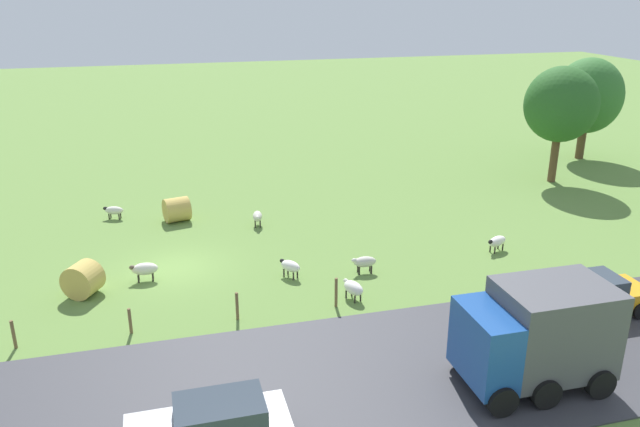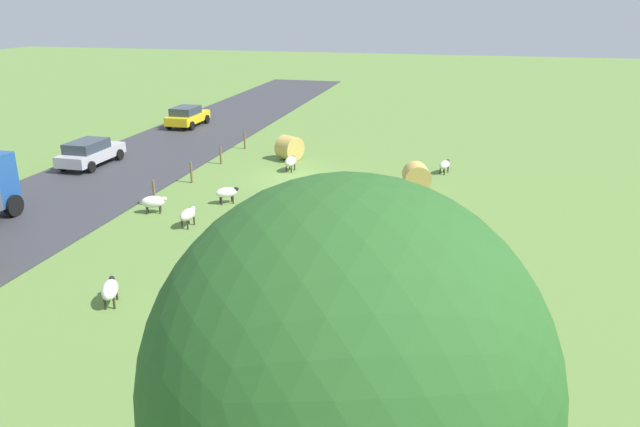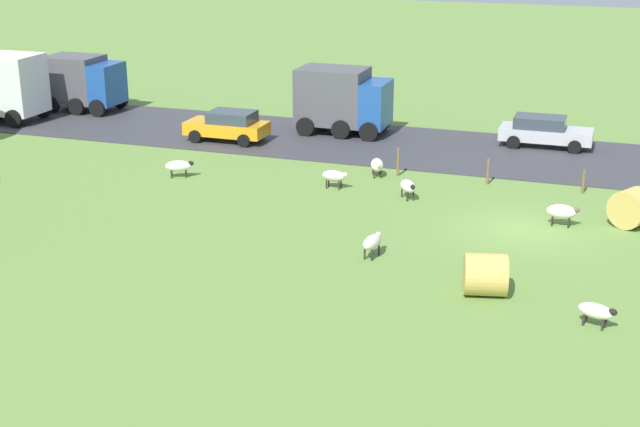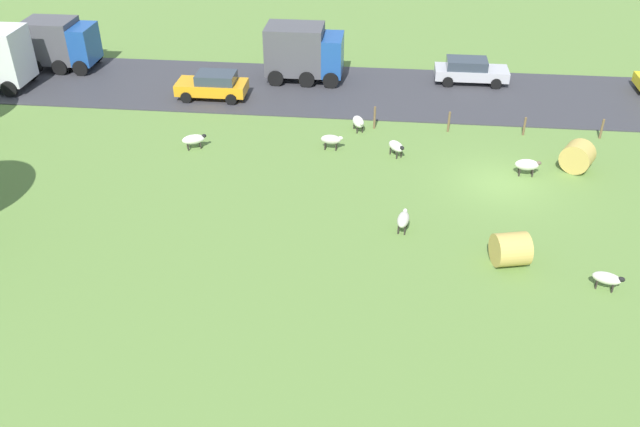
{
  "view_description": "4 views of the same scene",
  "coord_description": "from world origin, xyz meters",
  "px_view_note": "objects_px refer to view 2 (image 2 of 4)",
  "views": [
    {
      "loc": [
        26.72,
        -0.35,
        12.11
      ],
      "look_at": [
        -2.26,
        7.38,
        1.16
      ],
      "focal_mm": 35.28,
      "sensor_mm": 36.0,
      "label": 1
    },
    {
      "loc": [
        -8.44,
        29.97,
        9.07
      ],
      "look_at": [
        -3.14,
        8.37,
        1.17
      ],
      "focal_mm": 33.92,
      "sensor_mm": 36.0,
      "label": 2
    },
    {
      "loc": [
        -31.7,
        -2.95,
        11.35
      ],
      "look_at": [
        -1.98,
        7.16,
        0.5
      ],
      "focal_mm": 50.35,
      "sensor_mm": 36.0,
      "label": 3
    },
    {
      "loc": [
        -27.66,
        5.53,
        15.76
      ],
      "look_at": [
        -4.19,
        7.97,
        0.5
      ],
      "focal_mm": 37.61,
      "sensor_mm": 36.0,
      "label": 4
    }
  ],
  "objects_px": {
    "tree_2": "(347,387)",
    "hay_bale_0": "(290,148)",
    "sheep_6": "(290,162)",
    "sheep_1": "(367,201)",
    "car_0": "(187,116)",
    "car_2": "(90,152)",
    "hay_bale_1": "(417,177)",
    "sheep_5": "(445,165)",
    "sheep_0": "(110,289)",
    "sheep_3": "(153,202)",
    "sheep_4": "(188,215)",
    "sheep_2": "(227,193)"
  },
  "relations": [
    {
      "from": "hay_bale_1",
      "to": "car_2",
      "type": "height_order",
      "value": "car_2"
    },
    {
      "from": "sheep_2",
      "to": "hay_bale_0",
      "type": "bearing_deg",
      "value": -93.48
    },
    {
      "from": "hay_bale_0",
      "to": "sheep_1",
      "type": "bearing_deg",
      "value": 126.25
    },
    {
      "from": "sheep_6",
      "to": "sheep_1",
      "type": "bearing_deg",
      "value": 132.22
    },
    {
      "from": "sheep_1",
      "to": "car_2",
      "type": "bearing_deg",
      "value": -13.68
    },
    {
      "from": "sheep_6",
      "to": "car_2",
      "type": "height_order",
      "value": "car_2"
    },
    {
      "from": "sheep_4",
      "to": "hay_bale_1",
      "type": "height_order",
      "value": "hay_bale_1"
    },
    {
      "from": "sheep_3",
      "to": "car_0",
      "type": "xyz_separation_m",
      "value": [
        7.04,
        -18.23,
        0.32
      ]
    },
    {
      "from": "hay_bale_0",
      "to": "car_2",
      "type": "relative_size",
      "value": 0.33
    },
    {
      "from": "hay_bale_0",
      "to": "car_0",
      "type": "relative_size",
      "value": 0.35
    },
    {
      "from": "sheep_2",
      "to": "sheep_3",
      "type": "bearing_deg",
      "value": 37.12
    },
    {
      "from": "sheep_0",
      "to": "sheep_1",
      "type": "relative_size",
      "value": 1.05
    },
    {
      "from": "sheep_2",
      "to": "car_0",
      "type": "distance_m",
      "value": 18.9
    },
    {
      "from": "hay_bale_0",
      "to": "sheep_6",
      "type": "bearing_deg",
      "value": 107.62
    },
    {
      "from": "sheep_4",
      "to": "sheep_5",
      "type": "height_order",
      "value": "sheep_4"
    },
    {
      "from": "sheep_0",
      "to": "sheep_3",
      "type": "bearing_deg",
      "value": -70.34
    },
    {
      "from": "hay_bale_1",
      "to": "car_2",
      "type": "relative_size",
      "value": 0.3
    },
    {
      "from": "sheep_2",
      "to": "hay_bale_1",
      "type": "relative_size",
      "value": 0.83
    },
    {
      "from": "sheep_0",
      "to": "sheep_4",
      "type": "bearing_deg",
      "value": -84.58
    },
    {
      "from": "sheep_2",
      "to": "car_2",
      "type": "distance_m",
      "value": 11.04
    },
    {
      "from": "hay_bale_0",
      "to": "car_0",
      "type": "bearing_deg",
      "value": -36.6
    },
    {
      "from": "sheep_1",
      "to": "tree_2",
      "type": "xyz_separation_m",
      "value": [
        -3.05,
        19.91,
        4.48
      ]
    },
    {
      "from": "car_0",
      "to": "car_2",
      "type": "relative_size",
      "value": 0.93
    },
    {
      "from": "tree_2",
      "to": "hay_bale_0",
      "type": "bearing_deg",
      "value": -72.1
    },
    {
      "from": "sheep_3",
      "to": "sheep_6",
      "type": "height_order",
      "value": "sheep_6"
    },
    {
      "from": "sheep_4",
      "to": "hay_bale_0",
      "type": "height_order",
      "value": "hay_bale_0"
    },
    {
      "from": "sheep_0",
      "to": "car_0",
      "type": "relative_size",
      "value": 0.31
    },
    {
      "from": "sheep_6",
      "to": "car_0",
      "type": "relative_size",
      "value": 0.29
    },
    {
      "from": "sheep_6",
      "to": "tree_2",
      "type": "relative_size",
      "value": 0.16
    },
    {
      "from": "sheep_0",
      "to": "sheep_5",
      "type": "distance_m",
      "value": 20.29
    },
    {
      "from": "sheep_0",
      "to": "sheep_4",
      "type": "distance_m",
      "value": 6.96
    },
    {
      "from": "sheep_2",
      "to": "sheep_6",
      "type": "height_order",
      "value": "sheep_6"
    },
    {
      "from": "sheep_2",
      "to": "sheep_6",
      "type": "distance_m",
      "value": 6.29
    },
    {
      "from": "sheep_1",
      "to": "sheep_3",
      "type": "relative_size",
      "value": 1.01
    },
    {
      "from": "sheep_1",
      "to": "tree_2",
      "type": "relative_size",
      "value": 0.16
    },
    {
      "from": "sheep_1",
      "to": "car_2",
      "type": "relative_size",
      "value": 0.27
    },
    {
      "from": "sheep_5",
      "to": "hay_bale_1",
      "type": "distance_m",
      "value": 3.56
    },
    {
      "from": "sheep_6",
      "to": "car_2",
      "type": "distance_m",
      "value": 11.55
    },
    {
      "from": "sheep_0",
      "to": "tree_2",
      "type": "relative_size",
      "value": 0.17
    },
    {
      "from": "sheep_0",
      "to": "sheep_3",
      "type": "relative_size",
      "value": 1.06
    },
    {
      "from": "sheep_1",
      "to": "car_2",
      "type": "xyz_separation_m",
      "value": [
        16.69,
        -4.06,
        0.3
      ]
    },
    {
      "from": "sheep_2",
      "to": "hay_bale_0",
      "type": "xyz_separation_m",
      "value": [
        -0.52,
        -8.6,
        0.18
      ]
    },
    {
      "from": "sheep_3",
      "to": "tree_2",
      "type": "distance_m",
      "value": 21.89
    },
    {
      "from": "sheep_4",
      "to": "hay_bale_0",
      "type": "bearing_deg",
      "value": -94.54
    },
    {
      "from": "sheep_0",
      "to": "sheep_3",
      "type": "xyz_separation_m",
      "value": [
        2.92,
        -8.18,
        0.01
      ]
    },
    {
      "from": "sheep_4",
      "to": "car_0",
      "type": "distance_m",
      "value": 21.59
    },
    {
      "from": "hay_bale_0",
      "to": "sheep_3",
      "type": "bearing_deg",
      "value": 73.21
    },
    {
      "from": "sheep_5",
      "to": "car_2",
      "type": "relative_size",
      "value": 0.26
    },
    {
      "from": "sheep_1",
      "to": "hay_bale_1",
      "type": "height_order",
      "value": "hay_bale_1"
    },
    {
      "from": "sheep_6",
      "to": "hay_bale_0",
      "type": "relative_size",
      "value": 0.84
    }
  ]
}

